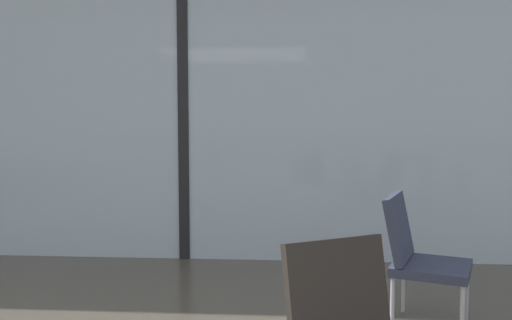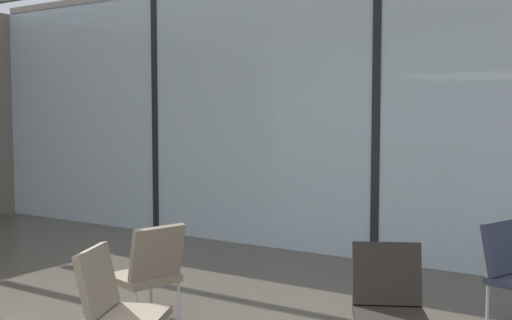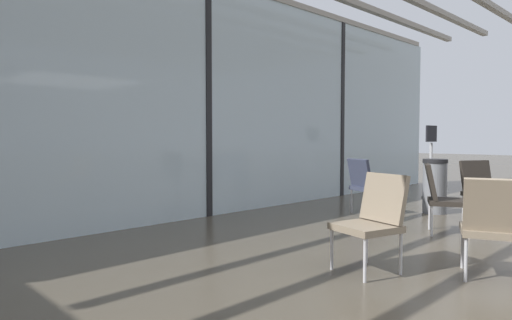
{
  "view_description": "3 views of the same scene",
  "coord_description": "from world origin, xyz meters",
  "px_view_note": "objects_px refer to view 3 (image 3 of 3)",
  "views": [
    {
      "loc": [
        1.06,
        -0.05,
        1.4
      ],
      "look_at": [
        0.52,
        7.63,
        0.77
      ],
      "focal_mm": 38.62,
      "sensor_mm": 36.0,
      "label": 1
    },
    {
      "loc": [
        2.81,
        -1.87,
        1.77
      ],
      "look_at": [
        -1.94,
        5.52,
        1.13
      ],
      "focal_mm": 43.67,
      "sensor_mm": 36.0,
      "label": 2
    },
    {
      "loc": [
        -4.19,
        -0.13,
        1.19
      ],
      "look_at": [
        -0.72,
        3.4,
        0.95
      ],
      "focal_mm": 31.09,
      "sensor_mm": 36.0,
      "label": 3
    }
  ],
  "objects_px": {
    "parked_airplane": "(81,97)",
    "info_sign": "(431,164)",
    "lounge_chair_2": "(366,183)",
    "lounge_chair_1": "(493,222)",
    "lounge_chair_4": "(482,187)",
    "trash_bin": "(435,186)",
    "lounge_chair_0": "(373,216)",
    "lounge_chair_3": "(441,194)"
  },
  "relations": [
    {
      "from": "lounge_chair_1",
      "to": "lounge_chair_2",
      "type": "height_order",
      "value": "same"
    },
    {
      "from": "lounge_chair_0",
      "to": "lounge_chair_1",
      "type": "height_order",
      "value": "same"
    },
    {
      "from": "lounge_chair_0",
      "to": "trash_bin",
      "type": "distance_m",
      "value": 3.55
    },
    {
      "from": "lounge_chair_0",
      "to": "info_sign",
      "type": "xyz_separation_m",
      "value": [
        5.1,
        1.75,
        0.18
      ]
    },
    {
      "from": "lounge_chair_1",
      "to": "lounge_chair_2",
      "type": "distance_m",
      "value": 3.27
    },
    {
      "from": "lounge_chair_0",
      "to": "lounge_chair_4",
      "type": "height_order",
      "value": "same"
    },
    {
      "from": "lounge_chair_2",
      "to": "info_sign",
      "type": "xyz_separation_m",
      "value": [
        2.53,
        0.1,
        0.18
      ]
    },
    {
      "from": "lounge_chair_1",
      "to": "info_sign",
      "type": "bearing_deg",
      "value": -84.66
    },
    {
      "from": "parked_airplane",
      "to": "lounge_chair_2",
      "type": "height_order",
      "value": "parked_airplane"
    },
    {
      "from": "parked_airplane",
      "to": "info_sign",
      "type": "distance_m",
      "value": 7.48
    },
    {
      "from": "lounge_chair_4",
      "to": "lounge_chair_1",
      "type": "bearing_deg",
      "value": -130.42
    },
    {
      "from": "lounge_chair_3",
      "to": "lounge_chair_4",
      "type": "bearing_deg",
      "value": -31.93
    },
    {
      "from": "lounge_chair_1",
      "to": "trash_bin",
      "type": "bearing_deg",
      "value": -82.84
    },
    {
      "from": "lounge_chair_4",
      "to": "trash_bin",
      "type": "xyz_separation_m",
      "value": [
        0.26,
        0.79,
        -0.06
      ]
    },
    {
      "from": "info_sign",
      "to": "trash_bin",
      "type": "bearing_deg",
      "value": -154.09
    },
    {
      "from": "lounge_chair_2",
      "to": "info_sign",
      "type": "distance_m",
      "value": 2.54
    },
    {
      "from": "lounge_chair_0",
      "to": "lounge_chair_1",
      "type": "bearing_deg",
      "value": 43.56
    },
    {
      "from": "parked_airplane",
      "to": "lounge_chair_1",
      "type": "distance_m",
      "value": 8.54
    },
    {
      "from": "parked_airplane",
      "to": "lounge_chair_0",
      "type": "height_order",
      "value": "parked_airplane"
    },
    {
      "from": "lounge_chair_1",
      "to": "lounge_chair_4",
      "type": "height_order",
      "value": "same"
    },
    {
      "from": "info_sign",
      "to": "lounge_chair_4",
      "type": "bearing_deg",
      "value": -140.32
    },
    {
      "from": "parked_airplane",
      "to": "lounge_chair_4",
      "type": "relative_size",
      "value": 14.31
    },
    {
      "from": "parked_airplane",
      "to": "lounge_chair_3",
      "type": "xyz_separation_m",
      "value": [
        1.41,
        -7.31,
        -1.6
      ]
    },
    {
      "from": "lounge_chair_1",
      "to": "lounge_chair_4",
      "type": "relative_size",
      "value": 1.0
    },
    {
      "from": "lounge_chair_1",
      "to": "parked_airplane",
      "type": "bearing_deg",
      "value": -24.73
    },
    {
      "from": "lounge_chair_0",
      "to": "lounge_chair_1",
      "type": "relative_size",
      "value": 1.0
    },
    {
      "from": "lounge_chair_2",
      "to": "lounge_chair_3",
      "type": "distance_m",
      "value": 1.53
    },
    {
      "from": "lounge_chair_0",
      "to": "lounge_chair_2",
      "type": "xyz_separation_m",
      "value": [
        2.57,
        1.65,
        0.0
      ]
    },
    {
      "from": "parked_airplane",
      "to": "lounge_chair_2",
      "type": "xyz_separation_m",
      "value": [
        1.98,
        -5.89,
        -1.6
      ]
    },
    {
      "from": "parked_airplane",
      "to": "lounge_chair_3",
      "type": "bearing_deg",
      "value": -79.08
    },
    {
      "from": "lounge_chair_0",
      "to": "lounge_chair_3",
      "type": "bearing_deg",
      "value": 111.08
    },
    {
      "from": "lounge_chair_2",
      "to": "lounge_chair_4",
      "type": "height_order",
      "value": "same"
    },
    {
      "from": "lounge_chair_1",
      "to": "info_sign",
      "type": "distance_m",
      "value": 5.32
    },
    {
      "from": "lounge_chair_4",
      "to": "trash_bin",
      "type": "relative_size",
      "value": 1.01
    },
    {
      "from": "lounge_chair_3",
      "to": "info_sign",
      "type": "relative_size",
      "value": 0.6
    },
    {
      "from": "parked_airplane",
      "to": "lounge_chair_0",
      "type": "xyz_separation_m",
      "value": [
        -0.59,
        -7.54,
        -1.6
      ]
    },
    {
      "from": "lounge_chair_0",
      "to": "parked_airplane",
      "type": "bearing_deg",
      "value": -169.94
    },
    {
      "from": "parked_airplane",
      "to": "lounge_chair_0",
      "type": "relative_size",
      "value": 14.31
    },
    {
      "from": "lounge_chair_4",
      "to": "info_sign",
      "type": "relative_size",
      "value": 0.6
    },
    {
      "from": "parked_airplane",
      "to": "trash_bin",
      "type": "distance_m",
      "value": 7.38
    },
    {
      "from": "parked_airplane",
      "to": "trash_bin",
      "type": "xyz_separation_m",
      "value": [
        2.84,
        -6.61,
        -1.66
      ]
    },
    {
      "from": "parked_airplane",
      "to": "info_sign",
      "type": "relative_size",
      "value": 8.65
    }
  ]
}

